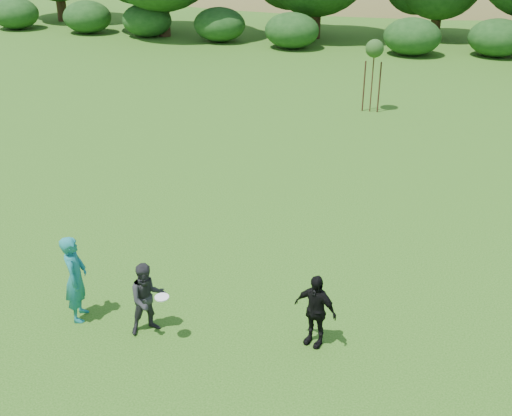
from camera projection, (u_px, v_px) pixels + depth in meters
The scene contains 7 objects.
ground at pixel (214, 318), 13.01m from camera, with size 120.00×120.00×0.00m, color #19470C.
player_teal at pixel (76, 278), 12.66m from camera, with size 0.67×0.44×1.84m, color #1A7476.
player_grey at pixel (147, 298), 12.33m from camera, with size 0.73×0.57×1.50m, color #27282A.
player_black at pixel (315, 310), 11.98m from camera, with size 0.88×0.37×1.50m, color black.
frisbee at pixel (162, 297), 11.94m from camera, with size 0.27×0.27×0.03m.
sapling at pixel (374, 51), 24.58m from camera, with size 0.70×0.70×2.85m.
hillside at pixel (405, 79), 77.43m from camera, with size 150.00×72.00×52.00m.
Camera 1 is at (3.87, -10.05, 7.69)m, focal length 45.00 mm.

